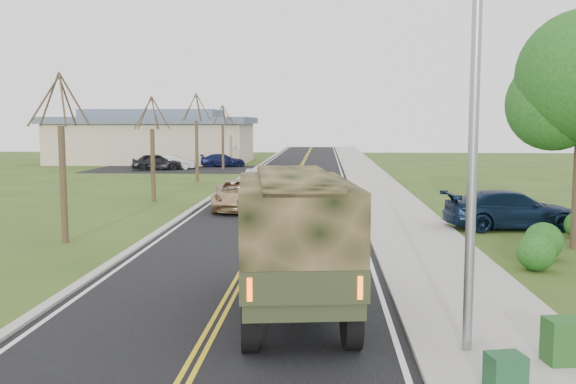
# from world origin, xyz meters

# --- Properties ---
(ground) EXTENTS (160.00, 160.00, 0.00)m
(ground) POSITION_xyz_m (0.00, 0.00, 0.00)
(ground) COLOR #2D4517
(ground) RESTS_ON ground
(road) EXTENTS (8.00, 120.00, 0.01)m
(road) POSITION_xyz_m (0.00, 40.00, 0.01)
(road) COLOR black
(road) RESTS_ON ground
(curb_right) EXTENTS (0.30, 120.00, 0.12)m
(curb_right) POSITION_xyz_m (4.15, 40.00, 0.06)
(curb_right) COLOR #9E998E
(curb_right) RESTS_ON ground
(sidewalk_right) EXTENTS (3.20, 120.00, 0.10)m
(sidewalk_right) POSITION_xyz_m (5.90, 40.00, 0.05)
(sidewalk_right) COLOR #9E998E
(sidewalk_right) RESTS_ON ground
(curb_left) EXTENTS (0.30, 120.00, 0.10)m
(curb_left) POSITION_xyz_m (-4.15, 40.00, 0.05)
(curb_left) COLOR #9E998E
(curb_left) RESTS_ON ground
(street_light) EXTENTS (1.65, 0.22, 8.00)m
(street_light) POSITION_xyz_m (4.90, -0.50, 4.43)
(street_light) COLOR gray
(street_light) RESTS_ON ground
(bare_tree_a) EXTENTS (1.93, 2.26, 6.08)m
(bare_tree_a) POSITION_xyz_m (-7.00, 10.00, 2.63)
(bare_tree_a) COLOR #38281C
(bare_tree_a) RESTS_ON ground
(bare_tree_b) EXTENTS (1.83, 2.14, 5.73)m
(bare_tree_b) POSITION_xyz_m (-7.00, 22.00, 2.48)
(bare_tree_b) COLOR #38281C
(bare_tree_b) RESTS_ON ground
(bare_tree_c) EXTENTS (2.04, 2.39, 6.42)m
(bare_tree_c) POSITION_xyz_m (-7.00, 34.00, 2.78)
(bare_tree_c) COLOR #38281C
(bare_tree_c) RESTS_ON ground
(bare_tree_d) EXTENTS (1.88, 2.20, 5.91)m
(bare_tree_d) POSITION_xyz_m (-7.00, 46.00, 2.55)
(bare_tree_d) COLOR #38281C
(bare_tree_d) RESTS_ON ground
(commercial_building) EXTENTS (25.50, 21.50, 5.65)m
(commercial_building) POSITION_xyz_m (-15.98, 55.97, 2.69)
(commercial_building) COLOR tan
(commercial_building) RESTS_ON ground
(military_truck) EXTENTS (3.04, 6.75, 3.26)m
(military_truck) POSITION_xyz_m (1.62, 1.74, 1.87)
(military_truck) COLOR black
(military_truck) RESTS_ON ground
(suv_champagne) EXTENTS (2.97, 5.56, 1.49)m
(suv_champagne) POSITION_xyz_m (-1.93, 19.08, 0.74)
(suv_champagne) COLOR tan
(suv_champagne) RESTS_ON ground
(sedan_silver) EXTENTS (1.57, 4.35, 1.42)m
(sedan_silver) POSITION_xyz_m (-1.80, 26.98, 0.71)
(sedan_silver) COLOR #B4B5B9
(sedan_silver) RESTS_ON ground
(pickup_navy) EXTENTS (5.61, 2.77, 1.57)m
(pickup_navy) POSITION_xyz_m (9.90, 13.99, 0.78)
(pickup_navy) COLOR #0D1B32
(pickup_navy) RESTS_ON ground
(utility_box_near) EXTENTS (0.67, 0.59, 0.80)m
(utility_box_near) POSITION_xyz_m (6.53, -1.09, 0.50)
(utility_box_near) COLOR #1F4E1C
(utility_box_near) RESTS_ON sidewalk_right
(utility_box_far) EXTENTS (0.64, 0.56, 0.65)m
(utility_box_far) POSITION_xyz_m (5.15, -2.49, 0.43)
(utility_box_far) COLOR #184524
(utility_box_far) RESTS_ON sidewalk_right
(lot_car_dark) EXTENTS (4.78, 3.09, 1.51)m
(lot_car_dark) POSITION_xyz_m (-12.91, 44.93, 0.76)
(lot_car_dark) COLOR black
(lot_car_dark) RESTS_ON ground
(lot_car_silver) EXTENTS (4.00, 1.79, 1.27)m
(lot_car_silver) POSITION_xyz_m (-11.56, 46.04, 0.64)
(lot_car_silver) COLOR #A9A9AD
(lot_car_silver) RESTS_ON ground
(lot_car_navy) EXTENTS (4.66, 2.80, 1.26)m
(lot_car_navy) POSITION_xyz_m (-7.59, 49.52, 0.63)
(lot_car_navy) COLOR #0F1439
(lot_car_navy) RESTS_ON ground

